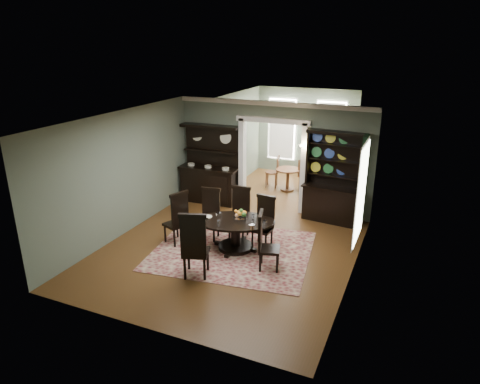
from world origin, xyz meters
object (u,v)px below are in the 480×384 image
at_px(sideboard, 210,175).
at_px(parlor_table, 288,176).
at_px(welsh_dresser, 332,189).
at_px(dining_table, 236,229).

height_order(sideboard, parlor_table, sideboard).
xyz_separation_m(sideboard, parlor_table, (1.82, 1.81, -0.33)).
xyz_separation_m(sideboard, welsh_dresser, (3.58, 0.01, 0.07)).
distance_m(dining_table, welsh_dresser, 3.03).
relative_size(sideboard, parlor_table, 2.95).
bearing_deg(dining_table, welsh_dresser, 37.23).
bearing_deg(sideboard, parlor_table, 42.42).
height_order(sideboard, welsh_dresser, welsh_dresser).
xyz_separation_m(dining_table, parlor_table, (-0.12, 4.33, -0.03)).
distance_m(welsh_dresser, parlor_table, 2.55).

